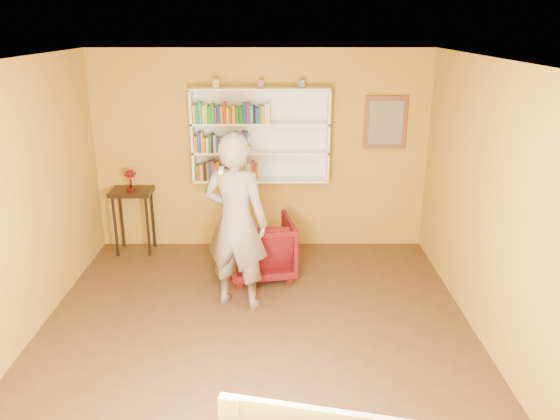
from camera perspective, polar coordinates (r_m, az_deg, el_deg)
The scene contains 14 objects.
room_shell at distance 5.13m, azimuth -2.76°, elevation -3.87°, with size 5.30×5.80×2.88m.
bookshelf at distance 7.27m, azimuth -2.02°, elevation 7.84°, with size 1.80×0.29×1.23m.
books_row_lower at distance 7.31m, azimuth -5.60°, elevation 4.09°, with size 0.82×0.19×0.27m.
books_row_middle at distance 7.22m, azimuth -5.93°, elevation 6.98°, with size 0.72×0.18×0.27m.
books_row_upper at distance 7.14m, azimuth -4.97°, elevation 9.98°, with size 0.99×0.19×0.27m.
ornament_left at distance 7.15m, azimuth -6.68°, elevation 13.02°, with size 0.08×0.08×0.11m, color #B89034.
ornament_centre at distance 7.11m, azimuth -2.02°, elevation 13.03°, with size 0.07×0.07×0.10m, color #A03542.
ornament_right at distance 7.12m, azimuth 2.27°, elevation 13.05°, with size 0.07×0.07×0.10m, color #475C76.
framed_painting at distance 7.43m, azimuth 10.97°, elevation 8.97°, with size 0.55×0.05×0.70m.
console_table at distance 7.59m, azimuth -15.16°, elevation 0.96°, with size 0.54×0.41×0.89m.
ruby_lustre at distance 7.50m, azimuth -15.39°, elevation 3.48°, with size 0.17×0.16×0.27m.
armchair at distance 6.76m, azimuth -2.08°, elevation -3.94°, with size 0.79×0.81×0.74m, color #41040A.
person at distance 5.86m, azimuth -4.63°, elevation -1.31°, with size 0.71×0.47×1.96m, color #695B4D.
game_remote at distance 5.47m, azimuth -6.16°, elevation 4.17°, with size 0.04×0.15×0.04m, color white.
Camera 1 is at (0.23, -4.72, 3.03)m, focal length 35.00 mm.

